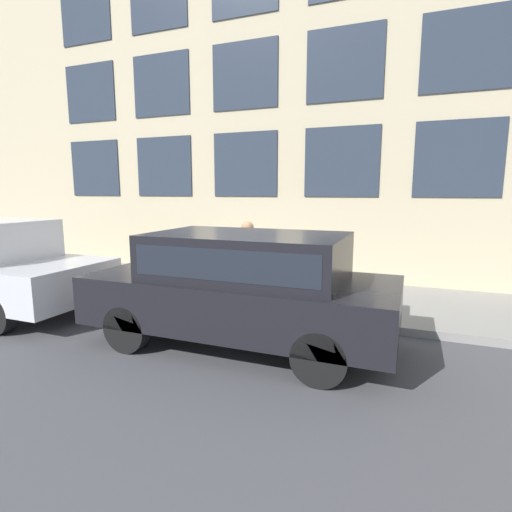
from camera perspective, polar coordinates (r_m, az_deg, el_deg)
name	(u,v)px	position (r m, az deg, el deg)	size (l,w,h in m)	color
ground_plane	(241,316)	(7.73, -2.14, -8.56)	(80.00, 80.00, 0.00)	#47474C
sidewalk	(269,293)	(9.13, 1.90, -5.29)	(3.19, 60.00, 0.14)	gray
building_facade	(294,66)	(10.94, 5.47, 25.36)	(0.33, 40.00, 10.81)	#C6B793
fire_hydrant	(265,286)	(7.88, 1.26, -4.24)	(0.30, 0.43, 0.75)	gray
person	(248,253)	(8.15, -1.22, 0.44)	(0.39, 0.26, 1.62)	#232328
parked_truck_charcoal_near	(243,282)	(6.07, -1.87, -3.73)	(1.98, 4.65, 1.74)	black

